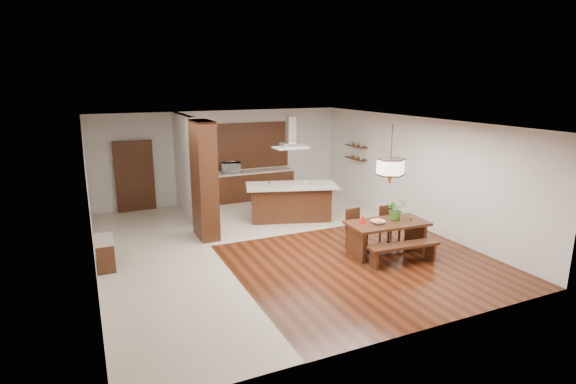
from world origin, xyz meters
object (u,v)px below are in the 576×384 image
pendant_lantern (391,155)px  dining_chair_right (390,225)px  hallway_console (105,253)px  fruit_bowl (378,222)px  dining_chair_left (357,229)px  foliage_plant (396,209)px  range_hood (291,132)px  island_cup (305,182)px  kitchen_island (291,202)px  dining_table (387,230)px  dining_bench (403,254)px  microwave (231,168)px

pendant_lantern → dining_chair_right: bearing=47.0°
hallway_console → fruit_bowl: 5.86m
dining_chair_right → fruit_bowl: bearing=-144.0°
dining_chair_left → dining_chair_right: (0.89, -0.06, -0.01)m
dining_chair_left → foliage_plant: 1.00m
fruit_bowl → range_hood: bearing=101.1°
fruit_bowl → island_cup: 3.11m
kitchen_island → pendant_lantern: bearing=-56.6°
hallway_console → pendant_lantern: 6.39m
kitchen_island → island_cup: bearing=0.9°
dining_table → island_cup: island_cup is taller
hallway_console → pendant_lantern: bearing=-17.2°
dining_bench → island_cup: 3.84m
dining_chair_left → dining_table: bearing=-59.5°
fruit_bowl → kitchen_island: bearing=101.1°
dining_chair_right → pendant_lantern: bearing=-132.5°
hallway_console → fruit_bowl: size_ratio=3.00×
pendant_lantern → island_cup: pendant_lantern is taller
pendant_lantern → foliage_plant: (0.27, 0.07, -1.26)m
dining_chair_right → dining_chair_left: bearing=176.8°
hallway_console → dining_table: 6.09m
foliage_plant → hallway_console: bearing=164.1°
range_hood → microwave: bearing=108.8°
dining_bench → pendant_lantern: (0.04, 0.64, 2.02)m
fruit_bowl → range_hood: range_hood is taller
dining_chair_right → pendant_lantern: pendant_lantern is taller
fruit_bowl → dining_chair_left: bearing=104.0°
pendant_lantern → range_hood: same height
pendant_lantern → kitchen_island: bearing=105.7°
foliage_plant → microwave: bearing=109.7°
dining_bench → island_cup: size_ratio=12.59×
pendant_lantern → microwave: (-1.78, 5.80, -1.13)m
dining_bench → pendant_lantern: pendant_lantern is taller
dining_chair_left → range_hood: size_ratio=1.02×
fruit_bowl → kitchen_island: size_ratio=0.11×
foliage_plant → pendant_lantern: bearing=-166.2°
fruit_bowl → range_hood: 3.68m
dining_table → foliage_plant: 0.52m
hallway_console → island_cup: (5.31, 1.28, 0.76)m
dining_chair_right → microwave: (-2.26, 5.28, 0.66)m
range_hood → fruit_bowl: bearing=-78.9°
dining_chair_right → foliage_plant: (-0.21, -0.45, 0.54)m
range_hood → kitchen_island: bearing=-90.0°
dining_bench → dining_chair_left: 1.29m
hallway_console → range_hood: 5.55m
dining_chair_right → foliage_plant: size_ratio=1.84×
island_cup → microwave: bearing=115.1°
hallway_console → range_hood: (4.92, 1.40, 2.15)m
dining_table → dining_chair_right: bearing=47.0°
dining_table → pendant_lantern: bearing=0.0°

